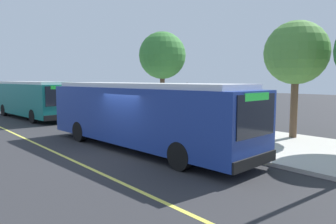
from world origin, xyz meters
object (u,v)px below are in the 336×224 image
route_sign_post (187,102)px  transit_bus_second (32,98)px  transit_bus_main (141,113)px  waiting_bench (179,121)px

route_sign_post → transit_bus_second: bearing=-169.3°
transit_bus_main → waiting_bench: size_ratio=7.31×
route_sign_post → transit_bus_main: bearing=-90.7°
transit_bus_second → waiting_bench: (12.56, 4.52, -0.98)m
transit_bus_second → route_sign_post: 15.26m
transit_bus_second → waiting_bench: 13.39m
waiting_bench → route_sign_post: (2.43, -1.69, 1.32)m
transit_bus_main → route_sign_post: (0.03, 2.83, 0.34)m
transit_bus_main → route_sign_post: size_ratio=4.18×
waiting_bench → route_sign_post: 3.24m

